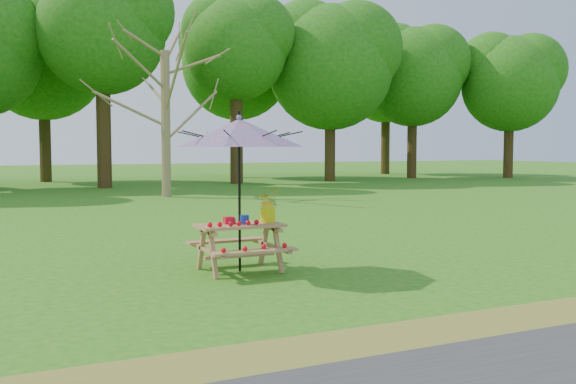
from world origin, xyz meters
name	(u,v)px	position (x,y,z in m)	size (l,w,h in m)	color
ground	(234,287)	(0.00, 0.00, 0.00)	(120.00, 120.00, 0.00)	#216D14
drygrass_strip	(348,352)	(0.00, -2.80, 0.00)	(120.00, 1.20, 0.01)	olive
treeline	(52,0)	(0.00, 22.00, 8.00)	(60.00, 12.00, 16.00)	#155D10
picnic_table	(240,248)	(0.45, 0.96, 0.33)	(1.20, 1.32, 0.67)	#A7724B
patio_umbrella	(239,133)	(0.46, 0.97, 1.95)	(2.13, 2.13, 2.25)	black
produce_bins	(236,220)	(0.42, 1.01, 0.72)	(0.32, 0.40, 0.13)	red
tomatoes_row	(234,223)	(0.31, 0.79, 0.71)	(0.77, 0.13, 0.07)	red
flower_bucket	(268,204)	(0.91, 1.02, 0.93)	(0.35, 0.32, 0.48)	#CFD50B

